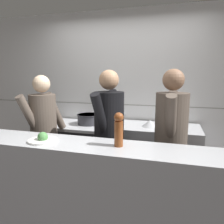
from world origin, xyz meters
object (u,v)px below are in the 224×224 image
at_px(mixing_bowl_steel, 150,123).
at_px(plated_dish_main, 43,139).
at_px(chef_sous, 109,135).
at_px(stock_pot, 89,119).
at_px(chef_head_cook, 44,132).
at_px(chef_line, 171,140).
at_px(oven_range, 83,151).
at_px(pepper_mill, 119,129).

distance_m(mixing_bowl_steel, plated_dish_main, 1.52).
distance_m(mixing_bowl_steel, chef_sous, 0.74).
height_order(stock_pot, plated_dish_main, plated_dish_main).
xyz_separation_m(chef_head_cook, chef_sous, (0.87, -0.01, 0.03)).
distance_m(chef_head_cook, chef_sous, 0.87).
relative_size(mixing_bowl_steel, plated_dish_main, 0.84).
xyz_separation_m(mixing_bowl_steel, chef_head_cook, (-1.27, -0.61, -0.06)).
bearing_deg(chef_head_cook, chef_line, 19.52).
distance_m(mixing_bowl_steel, chef_line, 0.69).
distance_m(oven_range, chef_head_cook, 0.84).
distance_m(oven_range, plated_dish_main, 1.44).
bearing_deg(chef_line, stock_pot, 151.70).
relative_size(stock_pot, chef_sous, 0.21).
height_order(oven_range, stock_pot, stock_pot).
bearing_deg(oven_range, mixing_bowl_steel, -2.38).
bearing_deg(mixing_bowl_steel, stock_pot, 175.54).
bearing_deg(chef_sous, oven_range, 142.63).
height_order(mixing_bowl_steel, chef_head_cook, chef_head_cook).
height_order(plated_dish_main, pepper_mill, pepper_mill).
bearing_deg(mixing_bowl_steel, chef_head_cook, -154.42).
distance_m(plated_dish_main, chef_sous, 0.79).
bearing_deg(chef_line, oven_range, 154.40).
distance_m(plated_dish_main, chef_line, 1.31).
relative_size(stock_pot, mixing_bowl_steel, 1.56).
xyz_separation_m(oven_range, stock_pot, (0.09, 0.03, 0.52)).
height_order(pepper_mill, chef_sous, chef_sous).
xyz_separation_m(chef_head_cook, chef_line, (1.56, -0.01, 0.04)).
bearing_deg(plated_dish_main, stock_pot, 93.52).
bearing_deg(chef_head_cook, pepper_mill, -7.37).
height_order(chef_head_cook, chef_line, chef_line).
bearing_deg(chef_sous, stock_pot, 137.13).
height_order(chef_head_cook, chef_sous, chef_sous).
height_order(oven_range, plated_dish_main, plated_dish_main).
bearing_deg(plated_dish_main, chef_head_cook, 122.90).
xyz_separation_m(pepper_mill, chef_head_cook, (-1.13, 0.59, -0.27)).
distance_m(mixing_bowl_steel, pepper_mill, 1.22).
bearing_deg(chef_head_cook, plated_dish_main, -37.11).
relative_size(oven_range, chef_sous, 0.66).
xyz_separation_m(mixing_bowl_steel, plated_dish_main, (-0.85, -1.26, 0.07)).
relative_size(plated_dish_main, chef_sous, 0.16).
bearing_deg(chef_sous, plated_dish_main, -115.84).
bearing_deg(chef_head_cook, oven_range, 88.95).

